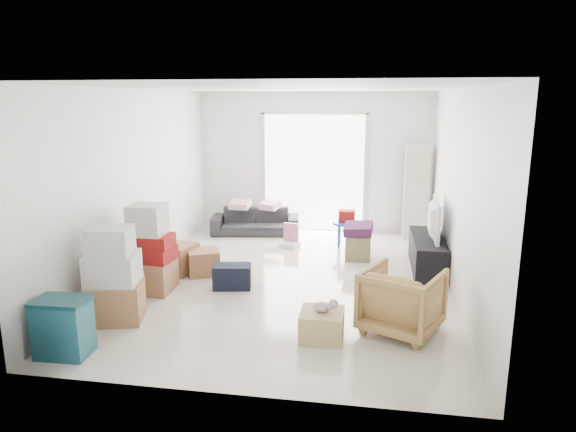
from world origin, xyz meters
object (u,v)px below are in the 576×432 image
at_px(storage_bins, 63,327).
at_px(television, 428,233).
at_px(armchair, 402,297).
at_px(kids_table, 347,221).
at_px(ottoman, 358,247).
at_px(tv_console, 427,253).
at_px(wood_crate, 322,325).
at_px(ac_tower, 416,192).
at_px(sofa, 255,217).

bearing_deg(storage_bins, television, 41.18).
bearing_deg(armchair, kids_table, -51.98).
height_order(storage_bins, ottoman, storage_bins).
bearing_deg(television, tv_console, 0.00).
xyz_separation_m(tv_console, storage_bins, (-3.90, -3.41, 0.06)).
relative_size(storage_bins, ottoman, 1.51).
relative_size(television, armchair, 1.25).
bearing_deg(tv_console, wood_crate, -117.43).
height_order(armchair, kids_table, armchair).
bearing_deg(ac_tower, storage_bins, -126.37).
bearing_deg(wood_crate, armchair, 20.22).
relative_size(tv_console, ottoman, 3.72).
relative_size(tv_console, television, 1.49).
bearing_deg(storage_bins, ac_tower, 53.63).
height_order(television, ottoman, television).
height_order(television, wood_crate, television).
height_order(storage_bins, wood_crate, storage_bins).
height_order(tv_console, sofa, sofa).
relative_size(tv_console, kids_table, 2.33).
bearing_deg(ac_tower, kids_table, -149.56).
xyz_separation_m(sofa, wood_crate, (1.72, -4.28, -0.17)).
bearing_deg(ottoman, kids_table, 106.59).
xyz_separation_m(ottoman, wood_crate, (-0.30, -2.94, -0.05)).
distance_m(television, kids_table, 1.69).
distance_m(television, ottoman, 1.17).
height_order(ac_tower, armchair, ac_tower).
bearing_deg(storage_bins, armchair, 18.15).
bearing_deg(sofa, tv_console, -37.12).
relative_size(television, ottoman, 2.50).
relative_size(ac_tower, wood_crate, 3.75).
xyz_separation_m(ac_tower, armchair, (-0.45, -4.11, -0.47)).
bearing_deg(sofa, wood_crate, -76.80).
bearing_deg(sofa, ac_tower, -5.87).
bearing_deg(wood_crate, storage_bins, -162.56).
height_order(sofa, storage_bins, sofa).
distance_m(tv_console, ottoman, 1.11).
xyz_separation_m(tv_console, ottoman, (-1.06, 0.33, -0.05)).
relative_size(armchair, storage_bins, 1.33).
distance_m(tv_console, storage_bins, 5.18).
bearing_deg(tv_console, ac_tower, 91.58).
distance_m(kids_table, wood_crate, 3.71).
bearing_deg(ac_tower, television, -88.42).
relative_size(armchair, ottoman, 2.01).
xyz_separation_m(sofa, kids_table, (1.79, -0.58, 0.13)).
height_order(television, storage_bins, television).
xyz_separation_m(television, armchair, (-0.50, -2.30, -0.16)).
bearing_deg(sofa, storage_bins, -107.92).
height_order(television, kids_table, kids_table).
distance_m(television, armchair, 2.36).
distance_m(television, wood_crate, 2.97).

